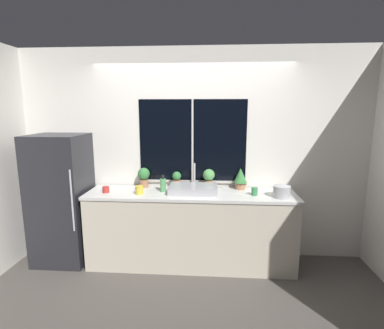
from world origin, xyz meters
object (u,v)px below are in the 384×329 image
sink (193,189)px  mug_green (255,191)px  potted_plant_far_left (144,176)px  potted_plant_center_left (177,179)px  potted_plant_center_right (209,177)px  kettle (282,191)px  soap_bottle (163,185)px  mug_yellow (139,190)px  refrigerator (63,198)px  mug_red (106,189)px  potted_plant_far_right (240,177)px

sink → mug_green: 0.73m
potted_plant_far_left → potted_plant_center_left: (0.43, 0.00, -0.04)m
potted_plant_center_right → kettle: potted_plant_center_right is taller
soap_bottle → potted_plant_center_left: bearing=51.5°
mug_yellow → soap_bottle: bearing=27.2°
refrigerator → kettle: 2.72m
potted_plant_center_right → soap_bottle: 0.59m
potted_plant_far_left → kettle: bearing=-11.2°
mug_red → mug_green: bearing=0.3°
potted_plant_center_left → mug_green: bearing=-15.7°
potted_plant_far_left → mug_green: bearing=-11.0°
sink → potted_plant_center_right: bearing=48.3°
potted_plant_far_right → mug_yellow: potted_plant_far_right is taller
mug_red → kettle: size_ratio=0.41×
sink → potted_plant_center_right: 0.29m
mug_yellow → mug_red: (-0.42, 0.04, -0.01)m
potted_plant_far_right → mug_red: potted_plant_far_right is taller
refrigerator → mug_yellow: 1.06m
potted_plant_far_right → potted_plant_center_left: bearing=180.0°
potted_plant_center_left → mug_red: bearing=-161.5°
potted_plant_center_left → refrigerator: bearing=-173.4°
sink → potted_plant_center_right: size_ratio=2.31×
refrigerator → mug_green: bearing=-2.4°
sink → potted_plant_center_left: 0.31m
mug_yellow → potted_plant_center_right: bearing=21.3°
sink → potted_plant_center_right: sink is taller
sink → mug_red: bearing=-176.0°
potted_plant_center_right → mug_yellow: bearing=-158.7°
potted_plant_far_left → mug_red: bearing=-145.5°
mug_green → kettle: size_ratio=0.47×
refrigerator → mug_red: bearing=-10.3°
kettle → sink: bearing=172.9°
mug_red → sink: bearing=4.0°
refrigerator → mug_green: (2.41, -0.10, 0.17)m
mug_red → refrigerator: bearing=169.7°
potted_plant_far_right → mug_green: (0.15, -0.27, -0.10)m
sink → potted_plant_far_right: size_ratio=2.16×
refrigerator → soap_bottle: bearing=-0.8°
potted_plant_far_left → mug_red: (-0.41, -0.28, -0.11)m
potted_plant_center_left → mug_green: size_ratio=2.31×
potted_plant_center_right → kettle: (0.84, -0.33, -0.08)m
refrigerator → kettle: bearing=-3.5°
refrigerator → soap_bottle: (1.30, -0.02, 0.21)m
potted_plant_center_left → mug_green: (0.96, -0.27, -0.06)m
potted_plant_center_left → mug_yellow: potted_plant_center_left is taller
mug_yellow → mug_green: 1.37m
sink → mug_yellow: (-0.64, -0.12, 0.00)m
mug_yellow → potted_plant_far_left: bearing=92.9°
potted_plant_far_left → potted_plant_far_right: 1.24m
mug_yellow → mug_green: (1.37, 0.05, -0.00)m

